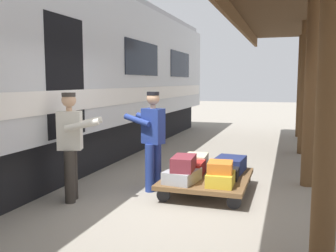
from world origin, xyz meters
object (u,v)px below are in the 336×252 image
object	(u,v)px
suitcase_yellow_case	(221,179)
porter_by_door	(71,143)
suitcase_navy_fabric	(230,164)
suitcase_gray_aluminum	(182,176)
suitcase_black_hardshell	(226,173)
suitcase_red_plastic	(190,168)
suitcase_orange_carryall	(220,167)
porter_in_overalls	(152,137)
suitcase_burgundy_valise	(184,163)
suitcase_cream_canvas	(196,162)
luggage_cart	(207,179)

from	to	relation	value
suitcase_yellow_case	porter_by_door	bearing A→B (deg)	15.11
suitcase_navy_fabric	suitcase_gray_aluminum	bearing A→B (deg)	56.85
suitcase_black_hardshell	suitcase_red_plastic	bearing A→B (deg)	0.00
suitcase_navy_fabric	suitcase_yellow_case	world-z (taller)	suitcase_navy_fabric
suitcase_navy_fabric	suitcase_orange_carryall	size ratio (longest dim) A/B	1.50
suitcase_red_plastic	porter_in_overalls	world-z (taller)	porter_in_overalls
suitcase_black_hardshell	suitcase_burgundy_valise	world-z (taller)	suitcase_burgundy_valise
suitcase_cream_canvas	suitcase_burgundy_valise	bearing A→B (deg)	91.40
luggage_cart	suitcase_burgundy_valise	bearing A→B (deg)	58.54
suitcase_gray_aluminum	suitcase_orange_carryall	bearing A→B (deg)	-176.80
suitcase_red_plastic	suitcase_cream_canvas	distance (m)	0.47
luggage_cart	suitcase_navy_fabric	distance (m)	0.59
suitcase_burgundy_valise	suitcase_navy_fabric	bearing A→B (deg)	-122.32
suitcase_red_plastic	suitcase_burgundy_valise	bearing A→B (deg)	92.81
suitcase_gray_aluminum	suitcase_red_plastic	bearing A→B (deg)	-90.00
suitcase_yellow_case	suitcase_black_hardshell	bearing A→B (deg)	-90.00
suitcase_burgundy_valise	suitcase_cream_canvas	bearing A→B (deg)	-88.60
suitcase_navy_fabric	suitcase_gray_aluminum	xyz separation A→B (m)	(0.62, 0.95, -0.03)
suitcase_gray_aluminum	suitcase_navy_fabric	bearing A→B (deg)	-123.15
suitcase_orange_carryall	porter_in_overalls	distance (m)	1.32
suitcase_red_plastic	suitcase_yellow_case	bearing A→B (deg)	142.57
suitcase_black_hardshell	suitcase_yellow_case	distance (m)	0.47
suitcase_cream_canvas	porter_by_door	size ratio (longest dim) A/B	0.31
luggage_cart	suitcase_orange_carryall	xyz separation A→B (m)	(-0.29, 0.44, 0.32)
suitcase_cream_canvas	suitcase_navy_fabric	xyz separation A→B (m)	(-0.62, 0.00, -0.01)
suitcase_cream_canvas	suitcase_gray_aluminum	distance (m)	0.95
suitcase_yellow_case	porter_in_overalls	distance (m)	1.40
porter_in_overalls	suitcase_gray_aluminum	bearing A→B (deg)	151.99
suitcase_navy_fabric	suitcase_orange_carryall	distance (m)	0.92
suitcase_yellow_case	suitcase_gray_aluminum	distance (m)	0.62
suitcase_burgundy_valise	suitcase_orange_carryall	bearing A→B (deg)	-177.22
suitcase_yellow_case	suitcase_gray_aluminum	xyz separation A→B (m)	(0.62, 0.00, -0.00)
suitcase_red_plastic	porter_by_door	xyz separation A→B (m)	(1.62, 1.08, 0.53)
suitcase_cream_canvas	porter_in_overalls	world-z (taller)	porter_in_overalls
suitcase_red_plastic	porter_by_door	size ratio (longest dim) A/B	0.34
suitcase_gray_aluminum	porter_by_door	distance (m)	1.81
suitcase_orange_carryall	porter_in_overalls	size ratio (longest dim) A/B	0.25
suitcase_gray_aluminum	suitcase_black_hardshell	bearing A→B (deg)	-142.57
suitcase_burgundy_valise	suitcase_orange_carryall	xyz separation A→B (m)	(-0.58, -0.03, -0.03)
luggage_cart	porter_by_door	bearing A→B (deg)	29.18
suitcase_red_plastic	suitcase_gray_aluminum	distance (m)	0.47
suitcase_navy_fabric	suitcase_black_hardshell	size ratio (longest dim) A/B	1.30
suitcase_burgundy_valise	porter_by_door	bearing A→B (deg)	20.36
suitcase_navy_fabric	suitcase_yellow_case	distance (m)	0.95
suitcase_red_plastic	suitcase_black_hardshell	size ratio (longest dim) A/B	1.18
suitcase_yellow_case	suitcase_burgundy_valise	distance (m)	0.63
suitcase_red_plastic	suitcase_cream_canvas	bearing A→B (deg)	-90.00
suitcase_cream_canvas	suitcase_orange_carryall	world-z (taller)	suitcase_orange_carryall
suitcase_cream_canvas	suitcase_black_hardshell	distance (m)	0.78
luggage_cart	suitcase_orange_carryall	bearing A→B (deg)	123.75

